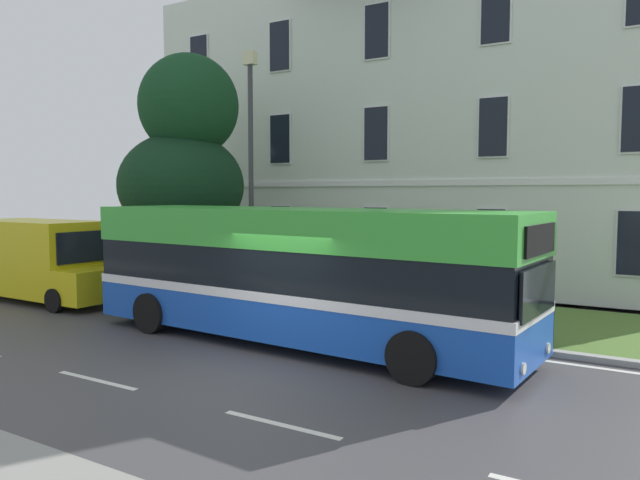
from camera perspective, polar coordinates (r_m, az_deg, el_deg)
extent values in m
cube|color=#434144|center=(11.60, -6.83, -12.45)|extent=(60.00, 56.00, 0.06)
cube|color=silver|center=(14.54, 2.13, -8.79)|extent=(54.00, 0.14, 0.01)
cube|color=silver|center=(11.72, -20.39, -12.34)|extent=(2.00, 0.12, 0.01)
cube|color=silver|center=(9.09, -3.71, -17.05)|extent=(2.00, 0.12, 0.01)
cube|color=#9E9E99|center=(14.93, 3.02, -8.22)|extent=(57.00, 0.24, 0.12)
cube|color=#4F732F|center=(17.20, 7.08, -6.55)|extent=(57.00, 4.92, 0.12)
cube|color=silver|center=(25.18, 10.34, 9.51)|extent=(19.58, 9.91, 10.93)
cube|color=white|center=(20.50, 5.31, 5.39)|extent=(19.58, 0.06, 0.20)
cube|color=#2D333D|center=(20.60, 5.25, -1.45)|extent=(1.10, 0.06, 2.20)
cube|color=white|center=(24.96, -11.16, 1.24)|extent=(0.95, 0.04, 1.86)
cube|color=black|center=(24.94, -11.19, 1.24)|extent=(0.85, 0.03, 1.76)
cube|color=white|center=(22.52, -3.75, 0.97)|extent=(0.95, 0.04, 1.86)
cube|color=black|center=(22.50, -3.78, 0.97)|extent=(0.85, 0.03, 1.76)
cube|color=white|center=(20.54, 5.26, 0.63)|extent=(0.95, 0.04, 1.86)
cube|color=black|center=(20.52, 5.24, 0.62)|extent=(0.85, 0.03, 1.76)
cube|color=white|center=(19.17, 15.86, 0.20)|extent=(0.95, 0.04, 1.86)
cube|color=black|center=(19.15, 15.85, 0.20)|extent=(0.85, 0.03, 1.76)
cube|color=white|center=(18.54, 27.63, -0.28)|extent=(0.95, 0.04, 1.86)
cube|color=black|center=(18.52, 27.62, -0.28)|extent=(0.85, 0.03, 1.76)
cube|color=white|center=(25.00, -11.27, 8.95)|extent=(0.95, 0.04, 1.86)
cube|color=black|center=(24.98, -11.30, 8.96)|extent=(0.85, 0.03, 1.76)
cube|color=white|center=(22.56, -3.79, 9.53)|extent=(0.95, 0.04, 1.86)
cube|color=black|center=(22.55, -3.82, 9.53)|extent=(0.85, 0.03, 1.76)
cube|color=white|center=(20.59, 5.33, 10.00)|extent=(0.95, 0.04, 1.86)
cube|color=black|center=(20.57, 5.31, 10.01)|extent=(0.85, 0.03, 1.76)
cube|color=white|center=(19.22, 16.08, 10.25)|extent=(0.95, 0.04, 1.86)
cube|color=black|center=(19.20, 16.07, 10.25)|extent=(0.85, 0.03, 1.76)
cube|color=white|center=(18.59, 28.01, 10.10)|extent=(0.95, 0.04, 1.86)
cube|color=black|center=(18.57, 28.00, 10.11)|extent=(0.85, 0.03, 1.76)
cube|color=white|center=(25.49, -11.39, 16.51)|extent=(0.95, 0.04, 1.86)
cube|color=black|center=(25.47, -11.43, 16.52)|extent=(0.85, 0.03, 1.76)
cube|color=white|center=(23.10, -3.84, 17.86)|extent=(0.95, 0.04, 1.86)
cube|color=black|center=(23.09, -3.87, 17.87)|extent=(0.85, 0.03, 1.76)
cube|color=white|center=(21.18, 5.40, 19.09)|extent=(0.95, 0.04, 1.86)
cube|color=black|center=(21.16, 5.38, 19.11)|extent=(0.85, 0.03, 1.76)
cube|color=white|center=(19.85, 16.30, 19.94)|extent=(0.95, 0.04, 1.86)
cube|color=black|center=(19.83, 16.29, 19.96)|extent=(0.85, 0.03, 1.76)
cube|color=black|center=(16.04, -3.06, -3.67)|extent=(13.41, 0.04, 0.04)
cube|color=black|center=(16.19, -3.05, -6.72)|extent=(13.41, 0.04, 0.04)
cylinder|color=black|center=(20.59, -18.72, -3.43)|extent=(0.02, 0.02, 0.95)
cylinder|color=black|center=(20.24, -17.87, -3.54)|extent=(0.02, 0.02, 0.95)
cylinder|color=black|center=(19.90, -17.00, -3.65)|extent=(0.02, 0.02, 0.95)
cylinder|color=black|center=(19.56, -16.09, -3.77)|extent=(0.02, 0.02, 0.95)
cylinder|color=black|center=(19.23, -15.15, -3.89)|extent=(0.02, 0.02, 0.95)
cylinder|color=black|center=(18.90, -14.18, -4.02)|extent=(0.02, 0.02, 0.95)
cylinder|color=black|center=(18.58, -13.17, -4.14)|extent=(0.02, 0.02, 0.95)
cylinder|color=black|center=(18.26, -12.13, -4.27)|extent=(0.02, 0.02, 0.95)
cylinder|color=black|center=(17.95, -11.05, -4.41)|extent=(0.02, 0.02, 0.95)
cylinder|color=black|center=(17.65, -9.93, -4.54)|extent=(0.02, 0.02, 0.95)
cylinder|color=black|center=(17.35, -8.77, -4.68)|extent=(0.02, 0.02, 0.95)
cylinder|color=black|center=(17.06, -7.57, -4.82)|extent=(0.02, 0.02, 0.95)
cylinder|color=black|center=(16.78, -6.34, -4.97)|extent=(0.02, 0.02, 0.95)
cylinder|color=black|center=(16.51, -5.06, -5.12)|extent=(0.02, 0.02, 0.95)
cylinder|color=black|center=(16.24, -3.73, -5.26)|extent=(0.02, 0.02, 0.95)
cylinder|color=black|center=(15.99, -2.37, -5.42)|extent=(0.02, 0.02, 0.95)
cylinder|color=black|center=(15.74, -0.95, -5.57)|extent=(0.02, 0.02, 0.95)
cylinder|color=black|center=(15.51, 0.50, -5.72)|extent=(0.02, 0.02, 0.95)
cylinder|color=black|center=(15.28, 2.00, -5.88)|extent=(0.02, 0.02, 0.95)
cylinder|color=black|center=(15.06, 3.55, -6.03)|extent=(0.02, 0.02, 0.95)
cylinder|color=black|center=(14.86, 5.14, -6.19)|extent=(0.02, 0.02, 0.95)
cylinder|color=black|center=(14.67, 6.77, -6.34)|extent=(0.02, 0.02, 0.95)
cylinder|color=black|center=(14.49, 8.45, -6.50)|extent=(0.02, 0.02, 0.95)
cylinder|color=black|center=(14.32, 10.17, -6.65)|extent=(0.02, 0.02, 0.95)
cylinder|color=black|center=(14.17, 11.93, -6.79)|extent=(0.02, 0.02, 0.95)
cylinder|color=black|center=(14.03, 13.73, -6.94)|extent=(0.02, 0.02, 0.95)
cylinder|color=black|center=(13.90, 15.56, -7.08)|extent=(0.02, 0.02, 0.95)
cylinder|color=black|center=(13.79, 17.42, -7.22)|extent=(0.02, 0.02, 0.95)
cylinder|color=black|center=(13.69, 19.32, -7.35)|extent=(0.02, 0.02, 0.95)
cylinder|color=black|center=(13.61, 21.24, -7.47)|extent=(0.02, 0.02, 0.95)
cylinder|color=#423328|center=(20.52, -12.46, -2.96)|extent=(0.37, 0.37, 1.21)
ellipsoid|color=#1D311E|center=(20.60, -12.36, -2.26)|extent=(5.61, 5.61, 2.92)
ellipsoid|color=black|center=(20.49, -12.99, 5.04)|extent=(4.11, 4.11, 3.52)
ellipsoid|color=#143D1F|center=(20.67, -12.32, 12.34)|extent=(3.26, 3.26, 3.36)
cube|color=blue|center=(13.48, -2.33, -6.59)|extent=(10.56, 3.09, 0.99)
cube|color=white|center=(13.40, -2.33, -4.69)|extent=(10.58, 3.11, 0.20)
cube|color=black|center=(13.33, -2.34, -2.55)|extent=(10.48, 3.05, 0.93)
cube|color=green|center=(13.26, -2.35, 1.21)|extent=(10.56, 3.09, 0.82)
cube|color=black|center=(11.06, 20.00, -4.51)|extent=(0.18, 2.07, 0.86)
cube|color=black|center=(10.96, 20.12, 0.05)|extent=(0.17, 1.78, 0.53)
cylinder|color=silver|center=(12.04, 20.81, -9.56)|extent=(0.05, 0.20, 0.20)
cylinder|color=silver|center=(10.56, 18.73, -11.48)|extent=(0.05, 0.20, 0.20)
cylinder|color=black|center=(12.92, 13.40, -8.43)|extent=(0.98, 0.36, 0.96)
cylinder|color=black|center=(10.81, 8.79, -10.92)|extent=(0.98, 0.36, 0.96)
cylinder|color=black|center=(16.62, -9.42, -5.50)|extent=(0.98, 0.36, 0.96)
cylinder|color=black|center=(15.04, -15.74, -6.66)|extent=(0.98, 0.36, 0.96)
cube|color=yellow|center=(18.60, -20.54, -3.98)|extent=(1.18, 2.07, 0.95)
cube|color=yellow|center=(20.86, -25.38, -1.43)|extent=(4.61, 2.12, 2.26)
cube|color=black|center=(18.92, -21.65, -0.63)|extent=(0.09, 1.64, 0.92)
cylinder|color=black|center=(19.61, -19.04, -4.57)|extent=(0.68, 0.23, 0.68)
cylinder|color=black|center=(18.46, -23.81, -5.26)|extent=(0.68, 0.23, 0.68)
cylinder|color=black|center=(22.55, -24.91, -3.59)|extent=(0.68, 0.23, 0.68)
cylinder|color=#333338|center=(17.18, -6.54, 5.01)|extent=(0.14, 0.14, 6.78)
cube|color=beige|center=(17.58, -6.65, 16.73)|extent=(0.36, 0.24, 0.36)
cylinder|color=#23472D|center=(15.32, 7.98, -5.78)|extent=(0.56, 0.56, 1.01)
ellipsoid|color=black|center=(15.22, 8.01, -3.54)|extent=(0.57, 0.57, 0.20)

